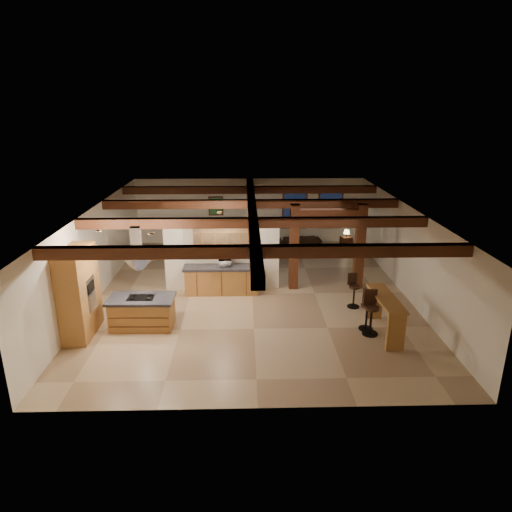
% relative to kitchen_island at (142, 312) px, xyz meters
% --- Properties ---
extents(ground, '(12.00, 12.00, 0.00)m').
position_rel_kitchen_island_xyz_m(ground, '(3.13, 2.27, -0.45)').
color(ground, tan).
rests_on(ground, ground).
extents(room_walls, '(12.00, 12.00, 12.00)m').
position_rel_kitchen_island_xyz_m(room_walls, '(3.13, 2.27, 1.33)').
color(room_walls, silver).
rests_on(room_walls, ground).
extents(ceiling_beams, '(10.00, 12.00, 0.28)m').
position_rel_kitchen_island_xyz_m(ceiling_beams, '(3.13, 2.27, 2.31)').
color(ceiling_beams, '#411E10').
rests_on(ceiling_beams, room_walls).
extents(timber_posts, '(2.50, 0.30, 2.90)m').
position_rel_kitchen_island_xyz_m(timber_posts, '(5.63, 2.77, 1.31)').
color(timber_posts, '#411E10').
rests_on(timber_posts, ground).
extents(partition_wall, '(3.80, 0.18, 2.20)m').
position_rel_kitchen_island_xyz_m(partition_wall, '(2.13, 2.77, 0.65)').
color(partition_wall, silver).
rests_on(partition_wall, ground).
extents(pantry_cabinet, '(0.67, 1.60, 2.40)m').
position_rel_kitchen_island_xyz_m(pantry_cabinet, '(-1.54, -0.33, 0.74)').
color(pantry_cabinet, '#AC7037').
rests_on(pantry_cabinet, ground).
extents(back_counter, '(2.50, 0.66, 0.94)m').
position_rel_kitchen_island_xyz_m(back_counter, '(2.13, 2.38, 0.02)').
color(back_counter, '#AC7037').
rests_on(back_counter, ground).
extents(upper_display_cabinet, '(1.80, 0.36, 0.95)m').
position_rel_kitchen_island_xyz_m(upper_display_cabinet, '(2.13, 2.58, 1.40)').
color(upper_display_cabinet, '#AC7037').
rests_on(upper_display_cabinet, partition_wall).
extents(range_hood, '(1.10, 1.10, 1.40)m').
position_rel_kitchen_island_xyz_m(range_hood, '(0.00, 0.00, 1.33)').
color(range_hood, silver).
rests_on(range_hood, room_walls).
extents(back_windows, '(2.70, 0.07, 1.70)m').
position_rel_kitchen_island_xyz_m(back_windows, '(5.93, 8.20, 1.05)').
color(back_windows, '#411E10').
rests_on(back_windows, room_walls).
extents(framed_art, '(0.65, 0.05, 0.85)m').
position_rel_kitchen_island_xyz_m(framed_art, '(1.63, 8.20, 1.25)').
color(framed_art, '#411E10').
rests_on(framed_art, room_walls).
extents(recessed_cans, '(3.16, 2.46, 0.03)m').
position_rel_kitchen_island_xyz_m(recessed_cans, '(0.59, 0.33, 2.42)').
color(recessed_cans, silver).
rests_on(recessed_cans, room_walls).
extents(kitchen_island, '(1.84, 1.00, 0.91)m').
position_rel_kitchen_island_xyz_m(kitchen_island, '(0.00, 0.00, 0.00)').
color(kitchen_island, '#AC7037').
rests_on(kitchen_island, ground).
extents(dining_table, '(2.14, 1.53, 0.68)m').
position_rel_kitchen_island_xyz_m(dining_table, '(3.14, 5.29, -0.12)').
color(dining_table, '#3E1A0F').
rests_on(dining_table, ground).
extents(sofa, '(1.98, 0.93, 0.56)m').
position_rel_kitchen_island_xyz_m(sofa, '(5.24, 7.41, -0.17)').
color(sofa, black).
rests_on(sofa, ground).
extents(microwave, '(0.43, 0.32, 0.22)m').
position_rel_kitchen_island_xyz_m(microwave, '(2.23, 2.38, 0.60)').
color(microwave, silver).
rests_on(microwave, back_counter).
extents(bar_counter, '(0.56, 2.06, 1.07)m').
position_rel_kitchen_island_xyz_m(bar_counter, '(6.66, -0.56, 0.27)').
color(bar_counter, '#AC7037').
rests_on(bar_counter, ground).
extents(side_table, '(0.52, 0.52, 0.53)m').
position_rel_kitchen_island_xyz_m(side_table, '(7.29, 7.20, -0.19)').
color(side_table, '#411E10').
rests_on(side_table, ground).
extents(table_lamp, '(0.26, 0.26, 0.31)m').
position_rel_kitchen_island_xyz_m(table_lamp, '(7.29, 7.20, 0.29)').
color(table_lamp, black).
rests_on(table_lamp, side_table).
extents(bar_stool_a, '(0.43, 0.43, 1.24)m').
position_rel_kitchen_island_xyz_m(bar_stool_a, '(6.27, -0.57, 0.18)').
color(bar_stool_a, black).
rests_on(bar_stool_a, ground).
extents(bar_stool_b, '(0.43, 0.44, 1.13)m').
position_rel_kitchen_island_xyz_m(bar_stool_b, '(6.25, -0.28, 0.12)').
color(bar_stool_b, black).
rests_on(bar_stool_b, ground).
extents(bar_stool_c, '(0.39, 0.40, 1.07)m').
position_rel_kitchen_island_xyz_m(bar_stool_c, '(6.22, 1.20, 0.09)').
color(bar_stool_c, black).
rests_on(bar_stool_c, ground).
extents(dining_chairs, '(2.27, 2.27, 1.30)m').
position_rel_kitchen_island_xyz_m(dining_chairs, '(3.14, 5.29, 0.21)').
color(dining_chairs, '#411E10').
rests_on(dining_chairs, ground).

